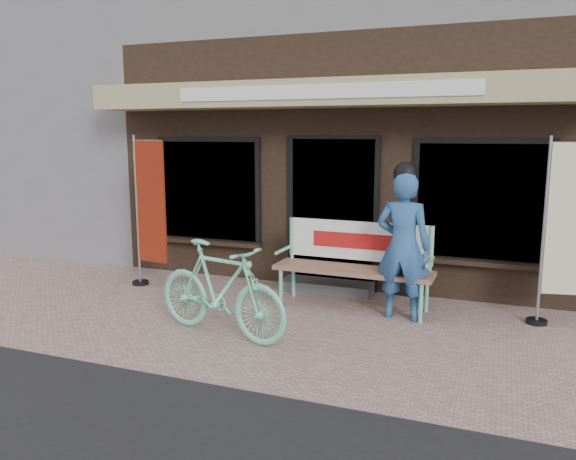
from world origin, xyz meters
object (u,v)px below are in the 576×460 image
at_px(bench, 355,258).
at_px(person, 403,243).
at_px(menu_stand, 406,262).
at_px(bicycle, 220,289).
at_px(nobori_red, 149,210).
at_px(nobori_cream, 564,230).

xyz_separation_m(bench, person, (0.65, -0.26, 0.29)).
bearing_deg(menu_stand, bench, -120.32).
distance_m(bicycle, menu_stand, 2.83).
bearing_deg(bicycle, nobori_red, 65.97).
bearing_deg(nobori_cream, person, -177.90).
relative_size(nobori_red, menu_stand, 2.35).
height_order(bicycle, nobori_cream, nobori_cream).
distance_m(bench, menu_stand, 0.91).
bearing_deg(nobori_red, bench, 8.93).
height_order(person, menu_stand, person).
bearing_deg(bench, nobori_red, -176.36).
bearing_deg(menu_stand, bicycle, -119.29).
bearing_deg(nobori_red, nobori_cream, 9.59).
xyz_separation_m(person, nobori_red, (-3.68, 0.13, 0.20)).
distance_m(person, nobori_red, 3.69).
height_order(bench, nobori_red, nobori_red).
bearing_deg(person, menu_stand, 100.57).
xyz_separation_m(person, menu_stand, (-0.11, 0.97, -0.45)).
distance_m(bench, bicycle, 1.94).
bearing_deg(nobori_red, bicycle, -30.72).
distance_m(person, nobori_cream, 1.82).
distance_m(nobori_red, nobori_cream, 5.45).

